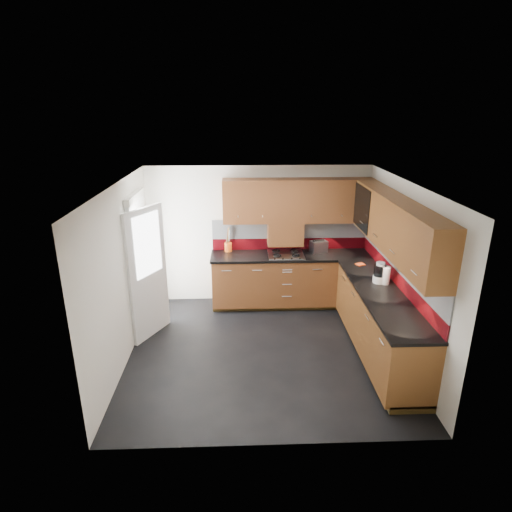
{
  "coord_description": "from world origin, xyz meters",
  "views": [
    {
      "loc": [
        -0.32,
        -5.33,
        3.35
      ],
      "look_at": [
        -0.09,
        0.65,
        1.22
      ],
      "focal_mm": 30.0,
      "sensor_mm": 36.0,
      "label": 1
    }
  ],
  "objects_px": {
    "utensil_pot": "(228,246)",
    "food_processor": "(380,273)",
    "gas_hob": "(286,254)",
    "toaster": "(319,246)"
  },
  "relations": [
    {
      "from": "gas_hob",
      "to": "utensil_pot",
      "type": "xyz_separation_m",
      "value": [
        -0.98,
        0.24,
        0.08
      ]
    },
    {
      "from": "gas_hob",
      "to": "utensil_pot",
      "type": "distance_m",
      "value": 1.01
    },
    {
      "from": "utensil_pot",
      "to": "food_processor",
      "type": "xyz_separation_m",
      "value": [
        2.19,
        -1.46,
        0.04
      ]
    },
    {
      "from": "toaster",
      "to": "food_processor",
      "type": "bearing_deg",
      "value": -65.11
    },
    {
      "from": "utensil_pot",
      "to": "food_processor",
      "type": "height_order",
      "value": "utensil_pot"
    },
    {
      "from": "gas_hob",
      "to": "toaster",
      "type": "xyz_separation_m",
      "value": [
        0.58,
        0.15,
        0.08
      ]
    },
    {
      "from": "utensil_pot",
      "to": "toaster",
      "type": "xyz_separation_m",
      "value": [
        1.56,
        -0.09,
        0.0
      ]
    },
    {
      "from": "food_processor",
      "to": "utensil_pot",
      "type": "bearing_deg",
      "value": 146.37
    },
    {
      "from": "gas_hob",
      "to": "utensil_pot",
      "type": "relative_size",
      "value": 1.35
    },
    {
      "from": "gas_hob",
      "to": "food_processor",
      "type": "distance_m",
      "value": 1.72
    }
  ]
}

